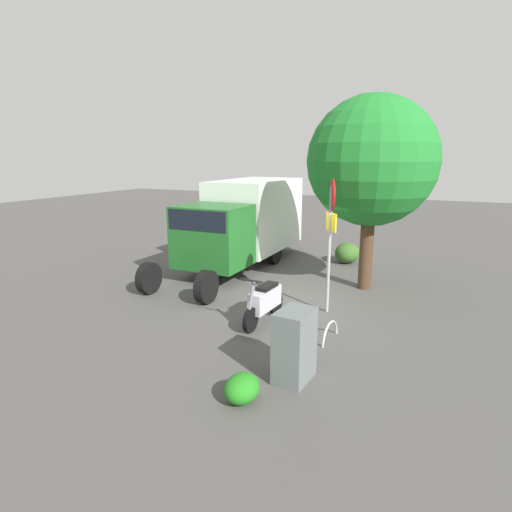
{
  "coord_description": "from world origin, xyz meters",
  "views": [
    {
      "loc": [
        10.2,
        3.59,
        3.83
      ],
      "look_at": [
        0.99,
        -0.6,
        1.4
      ],
      "focal_mm": 29.47,
      "sensor_mm": 36.0,
      "label": 1
    }
  ],
  "objects_px": {
    "box_truck_near": "(244,219)",
    "utility_cabinet": "(294,346)",
    "street_tree": "(372,162)",
    "motorcycle": "(265,301)",
    "bike_rack_hoop": "(330,340)",
    "stop_sign": "(331,225)"
  },
  "relations": [
    {
      "from": "box_truck_near",
      "to": "utility_cabinet",
      "type": "distance_m",
      "value": 8.18
    },
    {
      "from": "box_truck_near",
      "to": "street_tree",
      "type": "height_order",
      "value": "street_tree"
    },
    {
      "from": "motorcycle",
      "to": "street_tree",
      "type": "bearing_deg",
      "value": 160.23
    },
    {
      "from": "motorcycle",
      "to": "bike_rack_hoop",
      "type": "relative_size",
      "value": 2.13
    },
    {
      "from": "motorcycle",
      "to": "stop_sign",
      "type": "relative_size",
      "value": 0.55
    },
    {
      "from": "bike_rack_hoop",
      "to": "motorcycle",
      "type": "bearing_deg",
      "value": -101.57
    },
    {
      "from": "box_truck_near",
      "to": "utility_cabinet",
      "type": "bearing_deg",
      "value": 32.87
    },
    {
      "from": "street_tree",
      "to": "bike_rack_hoop",
      "type": "xyz_separation_m",
      "value": [
        3.95,
        0.01,
        -3.66
      ]
    },
    {
      "from": "motorcycle",
      "to": "utility_cabinet",
      "type": "relative_size",
      "value": 1.42
    },
    {
      "from": "street_tree",
      "to": "bike_rack_hoop",
      "type": "relative_size",
      "value": 6.43
    },
    {
      "from": "stop_sign",
      "to": "street_tree",
      "type": "distance_m",
      "value": 2.81
    },
    {
      "from": "stop_sign",
      "to": "bike_rack_hoop",
      "type": "xyz_separation_m",
      "value": [
        1.6,
        0.49,
        -2.2
      ]
    },
    {
      "from": "box_truck_near",
      "to": "utility_cabinet",
      "type": "height_order",
      "value": "box_truck_near"
    },
    {
      "from": "box_truck_near",
      "to": "bike_rack_hoop",
      "type": "xyz_separation_m",
      "value": [
        5.03,
        4.48,
        -1.63
      ]
    },
    {
      "from": "box_truck_near",
      "to": "stop_sign",
      "type": "relative_size",
      "value": 2.31
    },
    {
      "from": "stop_sign",
      "to": "utility_cabinet",
      "type": "bearing_deg",
      "value": 5.43
    },
    {
      "from": "stop_sign",
      "to": "bike_rack_hoop",
      "type": "bearing_deg",
      "value": 17.08
    },
    {
      "from": "box_truck_near",
      "to": "street_tree",
      "type": "relative_size",
      "value": 1.39
    },
    {
      "from": "street_tree",
      "to": "bike_rack_hoop",
      "type": "bearing_deg",
      "value": 0.14
    },
    {
      "from": "street_tree",
      "to": "utility_cabinet",
      "type": "bearing_deg",
      "value": -1.52
    },
    {
      "from": "motorcycle",
      "to": "box_truck_near",
      "type": "bearing_deg",
      "value": -144.18
    },
    {
      "from": "street_tree",
      "to": "utility_cabinet",
      "type": "relative_size",
      "value": 4.28
    }
  ]
}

